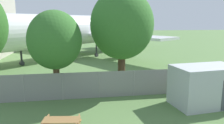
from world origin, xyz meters
The scene contains 5 objects.
perimeter_fence centered at (0.00, 10.83, 0.95)m, with size 56.07×0.07×1.91m.
airplane centered at (-3.59, 30.35, 4.01)m, with size 31.43×28.85×12.94m.
portable_cabin centered at (4.15, 8.38, 1.30)m, with size 4.45×2.87×2.59m.
tree_left_of_cabin centered at (-5.48, 11.17, 4.12)m, with size 3.66×3.66×6.16m.
tree_far_right centered at (-0.60, 12.32, 5.11)m, with size 4.80×4.80×7.78m.
Camera 1 is at (-4.02, -4.05, 5.42)m, focal length 35.00 mm.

